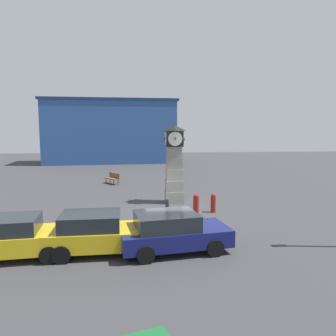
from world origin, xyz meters
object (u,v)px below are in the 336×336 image
at_px(bollard_near_tower, 213,203).
at_px(car_navy_sedan, 12,237).
at_px(clock_tower, 174,165).
at_px(bollard_far_row, 167,207).
at_px(bench, 113,177).
at_px(bollard_mid_row, 196,204).
at_px(car_by_building, 172,232).
at_px(car_near_tower, 97,233).

relative_size(bollard_near_tower, car_navy_sedan, 0.24).
distance_m(clock_tower, bollard_far_row, 3.88).
relative_size(clock_tower, bollard_near_tower, 4.56).
bearing_deg(bench, bollard_far_row, -70.60).
height_order(bollard_mid_row, bench, bollard_mid_row).
distance_m(bollard_far_row, car_by_building, 4.79).
bearing_deg(bollard_far_row, bench, 109.40).
xyz_separation_m(bollard_mid_row, car_near_tower, (-4.58, -5.00, 0.19)).
xyz_separation_m(car_near_tower, car_by_building, (2.80, -0.04, -0.02)).
bearing_deg(bench, bollard_mid_row, -62.79).
bearing_deg(car_near_tower, bollard_near_tower, 44.17).
height_order(bollard_near_tower, car_near_tower, car_near_tower).
bearing_deg(car_by_building, bollard_mid_row, 70.56).
distance_m(bollard_mid_row, car_near_tower, 6.78).
height_order(bollard_far_row, car_near_tower, car_near_tower).
height_order(bollard_near_tower, bench, bollard_near_tower).
height_order(bollard_near_tower, bollard_mid_row, bollard_mid_row).
relative_size(bollard_far_row, car_by_building, 0.23).
xyz_separation_m(car_navy_sedan, bench, (2.28, 15.40, -0.23)).
distance_m(car_near_tower, bench, 15.24).
bearing_deg(clock_tower, bollard_near_tower, -54.03).
relative_size(bollard_mid_row, bollard_far_row, 1.16).
distance_m(bollard_near_tower, bollard_mid_row, 1.13).
bearing_deg(bollard_mid_row, clock_tower, 105.72).
relative_size(clock_tower, car_near_tower, 1.21).
xyz_separation_m(bollard_far_row, car_near_tower, (-3.01, -4.74, 0.27)).
bearing_deg(bollard_near_tower, bollard_mid_row, -156.26).
height_order(clock_tower, bollard_far_row, clock_tower).
relative_size(clock_tower, car_navy_sedan, 1.11).
bearing_deg(bollard_far_row, car_near_tower, -122.47).
height_order(bollard_mid_row, car_by_building, car_by_building).
bearing_deg(bollard_far_row, car_by_building, -92.57).
height_order(bollard_near_tower, bollard_far_row, bollard_near_tower).
bearing_deg(car_navy_sedan, bollard_far_row, 39.41).
bearing_deg(bollard_mid_row, car_navy_sedan, -145.55).
height_order(clock_tower, bollard_near_tower, clock_tower).
bearing_deg(car_by_building, clock_tower, 83.56).
distance_m(clock_tower, bollard_near_tower, 3.72).
bearing_deg(bench, bollard_near_tower, -57.22).
distance_m(bollard_near_tower, car_navy_sedan, 10.26).
relative_size(bollard_near_tower, bollard_far_row, 1.07).
relative_size(car_near_tower, car_by_building, 0.91).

